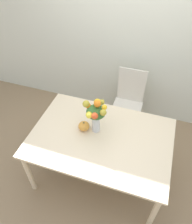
{
  "coord_description": "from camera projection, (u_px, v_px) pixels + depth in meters",
  "views": [
    {
      "loc": [
        0.44,
        -1.49,
        2.65
      ],
      "look_at": [
        -0.08,
        0.08,
        1.03
      ],
      "focal_mm": 35.0,
      "sensor_mm": 36.0,
      "label": 1
    }
  ],
  "objects": [
    {
      "name": "ground_plane",
      "position": [
        100.0,
        172.0,
        2.96
      ],
      "size": [
        12.0,
        12.0,
        0.0
      ],
      "primitive_type": "plane",
      "color": "#8E7556"
    },
    {
      "name": "wall_back",
      "position": [
        132.0,
        34.0,
        2.95
      ],
      "size": [
        8.0,
        0.06,
        2.7
      ],
      "color": "silver",
      "rests_on": "ground_plane"
    },
    {
      "name": "dining_table",
      "position": [
        101.0,
        141.0,
        2.5
      ],
      "size": [
        1.57,
        1.09,
        0.74
      ],
      "color": "beige",
      "rests_on": "ground_plane"
    },
    {
      "name": "flower_vase",
      "position": [
        96.0,
        113.0,
        2.33
      ],
      "size": [
        0.29,
        0.28,
        0.45
      ],
      "color": "silver",
      "rests_on": "dining_table"
    },
    {
      "name": "pumpkin",
      "position": [
        84.0,
        126.0,
        2.49
      ],
      "size": [
        0.13,
        0.13,
        0.12
      ],
      "color": "gold",
      "rests_on": "dining_table"
    },
    {
      "name": "dining_chair_near_window",
      "position": [
        128.0,
        102.0,
        3.23
      ],
      "size": [
        0.42,
        0.42,
        0.99
      ],
      "rotation": [
        0.0,
        0.0,
        0.01
      ],
      "color": "silver",
      "rests_on": "ground_plane"
    }
  ]
}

